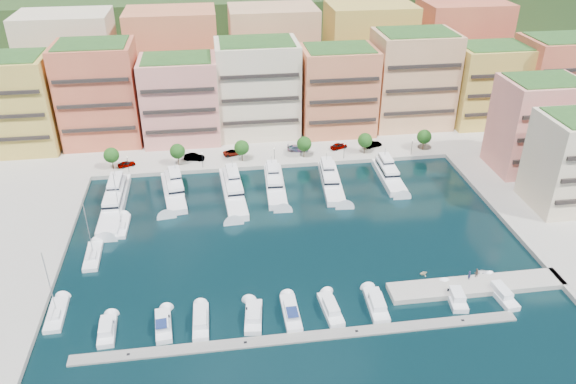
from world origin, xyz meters
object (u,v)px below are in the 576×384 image
(car_3, at_px, (298,148))
(tree_0, at_px, (111,155))
(lamppost_0, at_px, (128,162))
(lamppost_3, at_px, (344,149))
(cruiser_8, at_px, (456,297))
(sailboat_2, at_px, (122,227))
(cruiser_5, at_px, (331,309))
(lamppost_4, at_px, (412,144))
(tree_4, at_px, (365,140))
(car_2, at_px, (233,152))
(car_0, at_px, (127,164))
(person_0, at_px, (469,275))
(tree_1, at_px, (177,151))
(lamppost_1, at_px, (202,157))
(cruiser_6, at_px, (376,305))
(yacht_0, at_px, (115,200))
(sailboat_0, at_px, (56,315))
(yacht_2, at_px, (233,189))
(yacht_5, at_px, (388,174))
(yacht_4, at_px, (331,180))
(lamppost_2, at_px, (274,153))
(car_4, at_px, (339,146))
(cruiser_9, at_px, (500,293))
(car_1, at_px, (194,157))
(tree_2, at_px, (242,148))
(sailboat_1, at_px, (93,257))
(cruiser_1, at_px, (163,326))
(tree_5, at_px, (424,137))
(person_1, at_px, (476,273))
(cruiser_3, at_px, (254,317))
(cruiser_2, at_px, (201,322))
(tender_2, at_px, (488,274))
(cruiser_0, at_px, (107,331))
(tender_1, at_px, (423,273))
(cruiser_4, at_px, (291,313))

(car_3, bearing_deg, tree_0, 106.01)
(lamppost_0, relative_size, lamppost_3, 1.00)
(cruiser_8, height_order, sailboat_2, sailboat_2)
(cruiser_5, bearing_deg, lamppost_4, 59.29)
(tree_4, relative_size, car_2, 1.11)
(car_0, xyz_separation_m, person_0, (65.92, -54.99, 0.18))
(tree_1, xyz_separation_m, lamppost_0, (-12.00, -2.30, -0.92))
(lamppost_1, distance_m, car_2, 10.22)
(cruiser_6, bearing_deg, yacht_0, 139.23)
(tree_4, height_order, sailboat_0, sailboat_0)
(yacht_2, relative_size, yacht_5, 1.32)
(tree_0, bearing_deg, lamppost_0, -29.90)
(yacht_4, bearing_deg, tree_0, 165.23)
(lamppost_2, xyz_separation_m, yacht_5, (26.71, -10.21, -2.62))
(car_4, bearing_deg, lamppost_3, 155.90)
(tree_4, distance_m, lamppost_2, 24.13)
(tree_0, distance_m, lamppost_3, 58.05)
(cruiser_9, distance_m, car_1, 80.52)
(lamppost_2, bearing_deg, tree_2, 163.96)
(sailboat_1, distance_m, car_3, 61.53)
(lamppost_1, xyz_separation_m, cruiser_9, (51.18, -55.80, -3.28))
(tree_4, bearing_deg, tree_0, 180.00)
(cruiser_1, bearing_deg, lamppost_3, 52.42)
(tree_5, xyz_separation_m, sailboat_0, (-82.84, -52.79, -4.43))
(cruiser_5, relative_size, person_1, 5.10)
(cruiser_3, xyz_separation_m, person_1, (40.85, 4.59, 1.29))
(lamppost_3, relative_size, sailboat_1, 0.32)
(lamppost_3, distance_m, yacht_2, 32.00)
(cruiser_2, bearing_deg, car_2, 81.96)
(car_2, bearing_deg, person_0, -160.76)
(lamppost_2, distance_m, cruiser_2, 59.00)
(tree_0, bearing_deg, cruiser_8, -41.79)
(lamppost_4, height_order, car_0, lamppost_4)
(yacht_2, distance_m, cruiser_5, 45.30)
(lamppost_4, relative_size, car_2, 0.82)
(tender_2, xyz_separation_m, car_4, (-15.60, 56.14, 1.46))
(tree_5, distance_m, yacht_0, 79.43)
(tree_1, height_order, car_4, tree_1)
(tree_2, height_order, lamppost_1, tree_2)
(cruiser_8, distance_m, sailboat_2, 67.94)
(tree_1, bearing_deg, tree_0, 180.00)
(lamppost_1, bearing_deg, cruiser_3, -82.05)
(cruiser_6, height_order, cruiser_9, same)
(cruiser_0, xyz_separation_m, tender_1, (55.82, 7.59, -0.13))
(sailboat_0, xyz_separation_m, car_1, (22.73, 55.03, 1.54))
(cruiser_0, relative_size, car_2, 1.41)
(tree_4, relative_size, car_4, 1.18)
(cruiser_8, bearing_deg, cruiser_4, -179.92)
(tree_4, xyz_separation_m, yacht_5, (2.71, -12.51, -3.53))
(lamppost_1, bearing_deg, car_3, 13.93)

